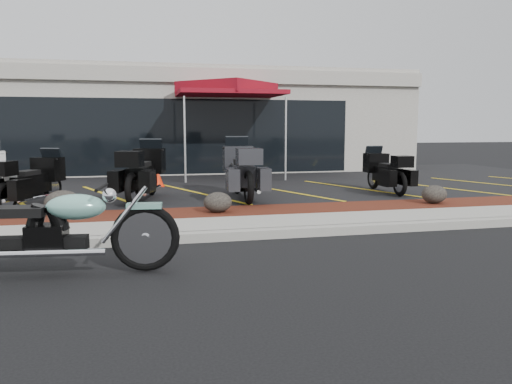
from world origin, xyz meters
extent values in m
plane|color=black|center=(0.00, 0.00, 0.00)|extent=(90.00, 90.00, 0.00)
cube|color=gray|center=(0.00, 0.90, 0.07)|extent=(24.00, 0.25, 0.15)
cube|color=gray|center=(0.00, 1.60, 0.07)|extent=(24.00, 1.20, 0.15)
cube|color=#35160C|center=(0.00, 2.80, 0.08)|extent=(24.00, 1.20, 0.16)
cube|color=black|center=(0.00, 8.20, 0.07)|extent=(26.00, 9.60, 0.15)
cube|color=gray|center=(0.00, 14.50, 2.00)|extent=(18.00, 8.00, 4.00)
cube|color=black|center=(0.00, 10.52, 1.50)|extent=(12.00, 0.06, 2.60)
cube|color=gray|center=(0.00, 10.49, 3.60)|extent=(18.00, 0.30, 0.50)
ellipsoid|color=black|center=(-2.94, 2.97, 0.40)|extent=(0.68, 0.57, 0.48)
ellipsoid|color=black|center=(0.01, 2.66, 0.36)|extent=(0.57, 0.47, 0.40)
ellipsoid|color=black|center=(4.87, 2.75, 0.36)|extent=(0.57, 0.47, 0.40)
cone|color=#FF2A08|center=(-1.01, 7.41, 0.41)|extent=(0.44, 0.44, 0.51)
cylinder|color=silver|center=(0.41, 7.80, 1.45)|extent=(0.06, 0.06, 2.61)
cylinder|color=silver|center=(3.44, 8.77, 1.45)|extent=(0.06, 0.06, 2.61)
cylinder|color=silver|center=(-0.56, 10.83, 1.45)|extent=(0.06, 0.06, 2.61)
cylinder|color=silver|center=(2.47, 11.80, 1.45)|extent=(0.06, 0.06, 2.61)
cube|color=maroon|center=(1.44, 9.80, 2.93)|extent=(4.28, 4.28, 0.14)
cube|color=maroon|center=(1.44, 9.80, 3.12)|extent=(3.36, 3.36, 0.40)
camera|label=1|loc=(-1.44, -7.03, 1.85)|focal=35.00mm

